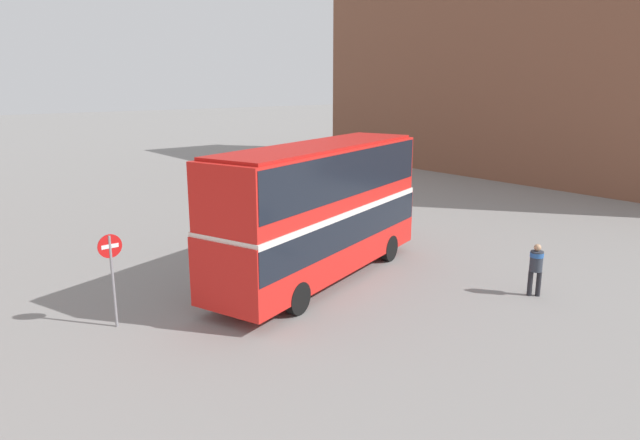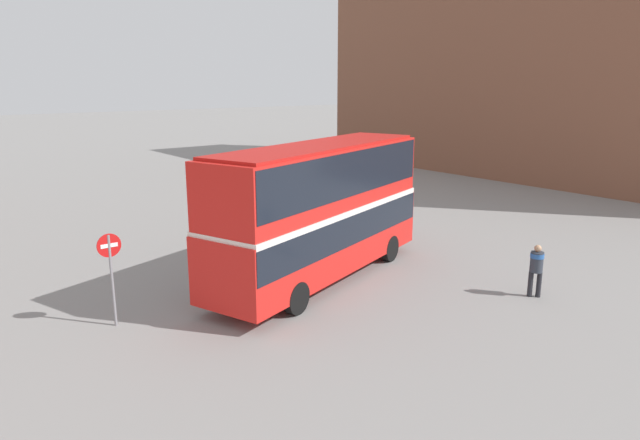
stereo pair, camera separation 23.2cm
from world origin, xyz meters
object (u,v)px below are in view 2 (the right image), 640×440
(pedestrian_foreground, at_px, (536,265))
(parked_car_kerb_near, at_px, (335,176))
(no_entry_sign, at_px, (111,264))
(double_decker_bus, at_px, (320,204))

(pedestrian_foreground, relative_size, parked_car_kerb_near, 0.42)
(no_entry_sign, bearing_deg, pedestrian_foreground, -28.31)
(double_decker_bus, height_order, pedestrian_foreground, double_decker_bus)
(pedestrian_foreground, height_order, no_entry_sign, no_entry_sign)
(pedestrian_foreground, distance_m, parked_car_kerb_near, 20.78)
(double_decker_bus, distance_m, no_entry_sign, 7.17)
(parked_car_kerb_near, bearing_deg, double_decker_bus, 40.25)
(parked_car_kerb_near, bearing_deg, pedestrian_foreground, 60.13)
(pedestrian_foreground, distance_m, no_entry_sign, 13.08)
(pedestrian_foreground, height_order, parked_car_kerb_near, pedestrian_foreground)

